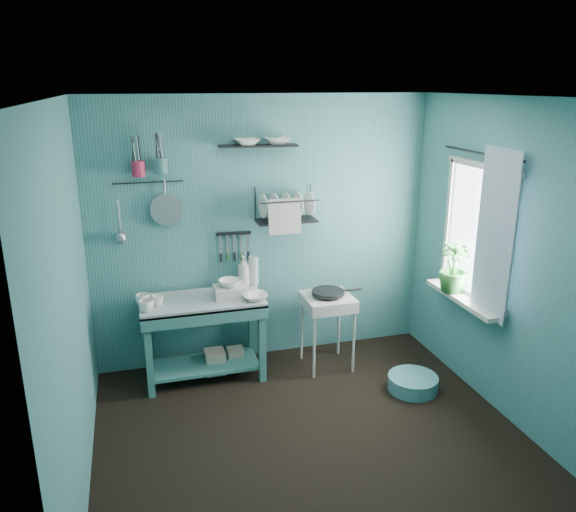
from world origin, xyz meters
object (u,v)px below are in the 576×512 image
object	(u,v)px
utensil_cup_teal	(161,166)
storage_tin_small	(236,358)
colander	(166,210)
storage_tin_large	(215,362)
mug_mid	(158,301)
mug_left	(146,306)
dish_rack	(286,205)
water_bottle	(254,271)
frying_pan	(328,292)
floor_basin	(413,383)
utensil_cup_magenta	(138,169)
soap_bottle	(244,272)
mug_right	(143,299)
hotplate_stand	(327,331)
wash_tub	(230,292)
potted_plant	(453,268)
work_counter	(204,338)

from	to	relation	value
utensil_cup_teal	storage_tin_small	distance (m)	1.91
colander	storage_tin_large	world-z (taller)	colander
mug_mid	mug_left	bearing A→B (deg)	-135.00
dish_rack	water_bottle	bearing A→B (deg)	-177.15
frying_pan	floor_basin	distance (m)	1.09
mug_left	utensil_cup_magenta	bearing A→B (deg)	85.65
soap_bottle	floor_basin	size ratio (longest dim) A/B	0.68
mug_mid	utensil_cup_teal	bearing A→B (deg)	68.57
water_bottle	storage_tin_small	bearing A→B (deg)	-147.53
floor_basin	mug_left	bearing A→B (deg)	165.35
mug_right	soap_bottle	xyz separation A→B (m)	(0.92, 0.20, 0.10)
soap_bottle	colander	bearing A→B (deg)	173.84
storage_tin_small	utensil_cup_teal	bearing A→B (deg)	163.99
mug_right	storage_tin_small	xyz separation A→B (m)	(0.80, 0.08, -0.71)
water_bottle	storage_tin_small	world-z (taller)	water_bottle
mug_mid	utensil_cup_teal	world-z (taller)	utensil_cup_teal
mug_right	hotplate_stand	bearing A→B (deg)	-3.62
utensil_cup_teal	colander	distance (m)	0.39
mug_mid	wash_tub	xyz separation A→B (m)	(0.63, 0.04, 0.00)
potted_plant	colander	bearing A→B (deg)	160.05
mug_left	water_bottle	bearing A→B (deg)	20.81
mug_mid	water_bottle	size ratio (longest dim) A/B	0.36
utensil_cup_magenta	storage_tin_large	distance (m)	1.88
water_bottle	frying_pan	world-z (taller)	water_bottle
soap_bottle	storage_tin_large	distance (m)	0.88
mug_right	storage_tin_large	size ratio (longest dim) A/B	0.56
mug_mid	storage_tin_large	size ratio (longest dim) A/B	0.45
colander	floor_basin	xyz separation A→B (m)	(1.96, -1.01, -1.46)
water_bottle	utensil_cup_magenta	bearing A→B (deg)	178.75
soap_bottle	utensil_cup_magenta	bearing A→B (deg)	177.28
mug_mid	potted_plant	bearing A→B (deg)	-11.88
wash_tub	utensil_cup_teal	xyz separation A→B (m)	(-0.51, 0.26, 1.10)
mug_mid	storage_tin_small	xyz separation A→B (m)	(0.68, 0.14, -0.71)
work_counter	colander	xyz separation A→B (m)	(-0.24, 0.27, 1.14)
mug_left	water_bottle	xyz separation A→B (m)	(1.00, 0.38, 0.09)
utensil_cup_teal	potted_plant	xyz separation A→B (m)	(2.38, -0.83, -0.86)
storage_tin_large	storage_tin_small	distance (m)	0.20
mug_mid	soap_bottle	xyz separation A→B (m)	(0.80, 0.26, 0.10)
utensil_cup_teal	colander	size ratio (longest dim) A/B	0.46
mug_right	dish_rack	xyz separation A→B (m)	(1.33, 0.19, 0.71)
mug_left	wash_tub	size ratio (longest dim) A/B	0.44
mug_right	storage_tin_large	bearing A→B (deg)	4.76
hotplate_stand	utensil_cup_magenta	size ratio (longest dim) A/B	5.45
soap_bottle	utensil_cup_teal	size ratio (longest dim) A/B	2.30
colander	potted_plant	xyz separation A→B (m)	(2.36, -0.86, -0.48)
soap_bottle	dish_rack	distance (m)	0.73
dish_rack	utensil_cup_teal	bearing A→B (deg)	-174.47
colander	wash_tub	bearing A→B (deg)	-30.72
mug_right	colander	bearing A→B (deg)	46.21
floor_basin	soap_bottle	bearing A→B (deg)	144.31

